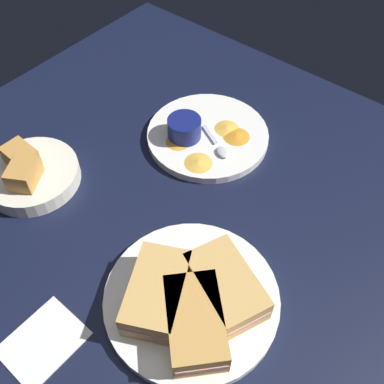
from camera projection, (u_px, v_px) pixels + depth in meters
ground_plane at (166, 237)px, 76.28cm from camera, size 110.00×110.00×3.00cm
plate_sandwich_main at (192, 298)px, 66.65cm from camera, size 26.57×26.57×1.60cm
sandwich_half_near at (157, 292)px, 63.85cm from camera, size 15.02×12.60×4.80cm
sandwich_half_far at (195, 322)px, 61.00cm from camera, size 14.46×14.66×4.80cm
sandwich_half_extra at (226, 286)px, 64.46cm from camera, size 12.14×14.95×4.80cm
ramekin_dark_sauce at (232, 293)px, 64.38cm from camera, size 7.37×7.37×3.34cm
spoon_by_dark_ramekin at (193, 295)px, 65.77cm from camera, size 6.86×8.94×0.80cm
plate_chips_companion at (208, 136)px, 88.86cm from camera, size 24.38×24.38×1.60cm
ramekin_light_gravy at (184, 128)px, 85.93cm from camera, size 6.62×6.62×4.13cm
spoon_by_gravy_ramekin at (219, 148)px, 85.05cm from camera, size 5.70×9.50×0.80cm
plantain_chip_scatter at (211, 142)px, 86.22cm from camera, size 17.89×15.01×0.60cm
bread_basket_rear at (31, 174)px, 80.69cm from camera, size 17.25×17.25×6.92cm
paper_napkin_folded at (43, 342)px, 63.10cm from camera, size 11.17×9.20×0.40cm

